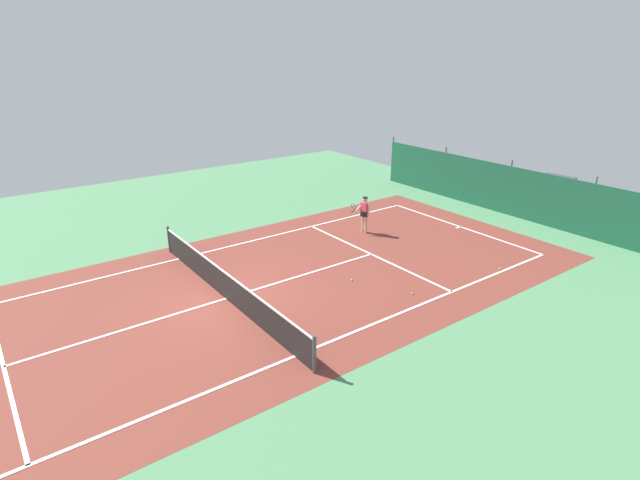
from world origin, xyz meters
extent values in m
plane|color=#4C8456|center=(0.00, 0.00, 0.00)|extent=(36.00, 36.00, 0.00)
cube|color=brown|center=(0.00, 0.00, 0.00)|extent=(11.02, 26.60, 0.01)
cube|color=white|center=(0.00, 11.90, 0.01)|extent=(8.22, 0.10, 0.01)
cube|color=white|center=(-4.11, 0.00, 0.01)|extent=(0.10, 23.80, 0.01)
cube|color=white|center=(4.11, 0.00, 0.01)|extent=(0.10, 23.80, 0.01)
cube|color=white|center=(0.00, 6.40, 0.01)|extent=(8.22, 0.10, 0.01)
cube|color=white|center=(0.00, -6.40, 0.01)|extent=(8.22, 0.10, 0.01)
cube|color=white|center=(0.00, 0.00, 0.01)|extent=(0.10, 12.80, 0.01)
cube|color=white|center=(0.00, 11.75, 0.01)|extent=(0.10, 0.30, 0.01)
cube|color=black|center=(0.00, 0.00, 0.47)|extent=(9.92, 0.03, 0.95)
cube|color=white|center=(0.00, 0.00, 0.97)|extent=(9.92, 0.04, 0.05)
cylinder|color=#47474C|center=(-5.01, 0.00, 0.55)|extent=(0.10, 0.10, 1.10)
cylinder|color=#47474C|center=(5.01, 0.00, 0.55)|extent=(0.10, 0.10, 1.10)
cube|color=#195138|center=(0.00, 15.24, 1.20)|extent=(16.22, 0.06, 2.40)
cylinder|color=#595B60|center=(-8.11, 15.30, 1.35)|extent=(0.08, 0.08, 2.70)
cylinder|color=#595B60|center=(-4.05, 15.30, 1.35)|extent=(0.08, 0.08, 2.70)
cylinder|color=#595B60|center=(0.00, 15.30, 1.35)|extent=(0.08, 0.08, 2.70)
cylinder|color=#595B60|center=(4.05, 15.30, 1.35)|extent=(0.08, 0.08, 2.70)
cube|color=#234C1E|center=(0.00, 15.84, 0.55)|extent=(14.60, 0.70, 1.10)
cylinder|color=#D8AD8C|center=(-1.99, 7.85, 0.41)|extent=(0.12, 0.12, 0.82)
cylinder|color=#D8AD8C|center=(-2.19, 7.84, 0.41)|extent=(0.12, 0.12, 0.82)
cylinder|color=black|center=(-2.09, 7.84, 0.90)|extent=(0.40, 0.40, 0.22)
cube|color=#D1384C|center=(-2.09, 7.84, 1.10)|extent=(0.37, 0.22, 0.56)
sphere|color=#D8AD8C|center=(-2.09, 7.84, 1.53)|extent=(0.22, 0.22, 0.22)
cylinder|color=black|center=(-2.09, 7.84, 1.62)|extent=(0.23, 0.23, 0.04)
cylinder|color=#D8AD8C|center=(-1.86, 7.86, 1.13)|extent=(0.09, 0.09, 0.58)
cylinder|color=#D8AD8C|center=(-2.32, 7.71, 1.13)|extent=(0.12, 0.53, 0.41)
cylinder|color=black|center=(-2.35, 7.41, 1.02)|extent=(0.05, 0.28, 0.13)
torus|color=teal|center=(-2.35, 7.41, 1.24)|extent=(0.31, 0.14, 0.29)
sphere|color=#CCDB33|center=(1.42, 4.22, 0.03)|extent=(0.07, 0.07, 0.07)
sphere|color=#CCDB33|center=(3.95, 9.30, 0.03)|extent=(0.07, 0.07, 0.07)
sphere|color=#CCDB33|center=(3.42, 5.19, 0.03)|extent=(0.07, 0.07, 0.07)
cube|color=navy|center=(1.00, 17.49, 0.72)|extent=(2.19, 4.35, 0.80)
cube|color=#2D333D|center=(1.00, 17.49, 1.40)|extent=(1.70, 2.03, 0.56)
cylinder|color=black|center=(-0.02, 18.70, 0.32)|extent=(0.28, 0.66, 0.64)
cylinder|color=black|center=(1.77, 18.87, 0.32)|extent=(0.28, 0.66, 0.64)
cylinder|color=black|center=(0.23, 16.11, 0.32)|extent=(0.28, 0.66, 0.64)
cylinder|color=black|center=(2.02, 16.28, 0.32)|extent=(0.28, 0.66, 0.64)
camera|label=1|loc=(13.81, -6.29, 7.85)|focal=28.32mm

